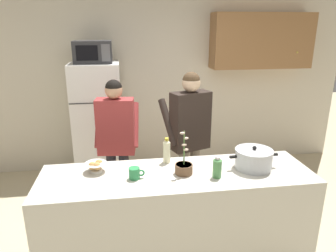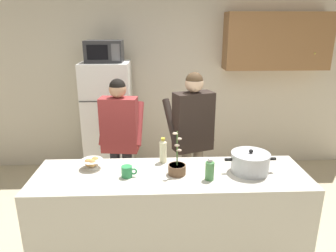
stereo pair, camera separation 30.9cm
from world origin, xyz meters
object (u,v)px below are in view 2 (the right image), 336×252
object	(u,v)px
microwave	(104,51)
bottle_near_edge	(210,169)
coffee_mug	(127,172)
person_by_sink	(193,129)
bread_bowl	(92,163)
person_near_pot	(120,133)
cooking_pot	(250,162)
refrigerator	(109,121)
potted_orchid	(177,168)
bottle_mid_counter	(163,150)

from	to	relation	value
microwave	bottle_near_edge	world-z (taller)	microwave
microwave	coffee_mug	xyz separation A→B (m)	(0.42, -1.87, -0.84)
person_by_sink	bread_bowl	xyz separation A→B (m)	(-0.97, -0.69, -0.07)
person_near_pot	cooking_pot	xyz separation A→B (m)	(1.20, -0.90, 0.02)
refrigerator	coffee_mug	world-z (taller)	refrigerator
person_near_pot	potted_orchid	bearing A→B (deg)	-57.99
microwave	person_near_pot	xyz separation A→B (m)	(0.26, -0.92, -0.82)
person_near_pot	potted_orchid	size ratio (longest dim) A/B	4.16
person_near_pot	bread_bowl	bearing A→B (deg)	-101.84
microwave	potted_orchid	distance (m)	2.18
cooking_pot	bottle_mid_counter	size ratio (longest dim) A/B	1.86
person_near_pot	cooking_pot	distance (m)	1.50
bread_bowl	refrigerator	bearing A→B (deg)	93.31
refrigerator	cooking_pot	size ratio (longest dim) A/B	3.78
cooking_pot	bottle_mid_counter	bearing A→B (deg)	162.57
microwave	bottle_mid_counter	world-z (taller)	microwave
bottle_near_edge	bottle_mid_counter	xyz separation A→B (m)	(-0.37, 0.36, 0.02)
person_near_pot	bread_bowl	distance (m)	0.79
bread_bowl	potted_orchid	world-z (taller)	potted_orchid
bread_bowl	bottle_near_edge	bearing A→B (deg)	-14.14
refrigerator	bottle_near_edge	world-z (taller)	refrigerator
refrigerator	bottle_mid_counter	xyz separation A→B (m)	(0.73, -1.61, 0.20)
person_near_pot	coffee_mug	world-z (taller)	person_near_pot
bottle_mid_counter	potted_orchid	distance (m)	0.28
cooking_pot	bottle_mid_counter	world-z (taller)	bottle_mid_counter
bread_bowl	potted_orchid	distance (m)	0.75
person_by_sink	bottle_mid_counter	xyz separation A→B (m)	(-0.34, -0.58, -0.01)
refrigerator	potted_orchid	world-z (taller)	refrigerator
cooking_pot	bottle_near_edge	xyz separation A→B (m)	(-0.37, -0.13, 0.00)
bread_bowl	potted_orchid	bearing A→B (deg)	-10.98
person_near_pot	potted_orchid	world-z (taller)	person_near_pot
person_by_sink	cooking_pot	bearing A→B (deg)	-63.88
coffee_mug	potted_orchid	size ratio (longest dim) A/B	0.34
cooking_pot	coffee_mug	xyz separation A→B (m)	(-1.04, -0.05, -0.04)
refrigerator	bottle_mid_counter	bearing A→B (deg)	-65.66
person_near_pot	bottle_near_edge	world-z (taller)	person_near_pot
refrigerator	person_near_pot	distance (m)	0.99
coffee_mug	bottle_mid_counter	world-z (taller)	bottle_mid_counter
bottle_near_edge	refrigerator	bearing A→B (deg)	119.13
bottle_mid_counter	potted_orchid	world-z (taller)	potted_orchid
person_by_sink	bread_bowl	bearing A→B (deg)	-144.57
refrigerator	cooking_pot	world-z (taller)	refrigerator
person_by_sink	cooking_pot	distance (m)	0.91
bread_bowl	bottle_mid_counter	size ratio (longest dim) A/B	0.80
cooking_pot	person_by_sink	bearing A→B (deg)	116.12
potted_orchid	cooking_pot	bearing A→B (deg)	1.79
cooking_pot	bottle_mid_counter	xyz separation A→B (m)	(-0.74, 0.23, 0.03)
person_by_sink	bottle_mid_counter	distance (m)	0.67
bottle_near_edge	bottle_mid_counter	bearing A→B (deg)	135.75
bottle_near_edge	person_by_sink	bearing A→B (deg)	91.79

